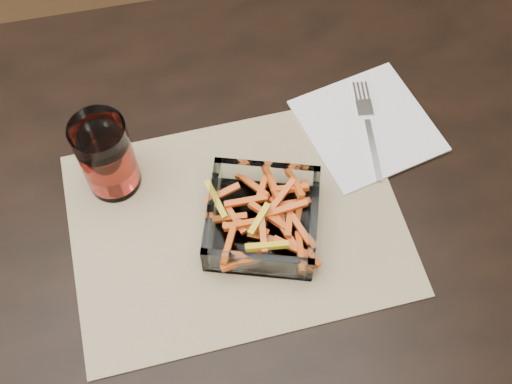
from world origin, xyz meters
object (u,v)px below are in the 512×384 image
glass_bowl (262,220)px  tumbler (107,158)px  dining_table (140,273)px  fork (368,125)px

glass_bowl → tumbler: tumbler is taller
dining_table → glass_bowl: glass_bowl is taller
glass_bowl → tumbler: (-0.19, 0.12, 0.04)m
glass_bowl → fork: glass_bowl is taller
fork → glass_bowl: bearing=-138.7°
dining_table → glass_bowl: size_ratio=8.85×
dining_table → tumbler: 0.19m
tumbler → fork: bearing=1.8°
tumbler → fork: size_ratio=0.74×
dining_table → tumbler: bearing=93.5°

